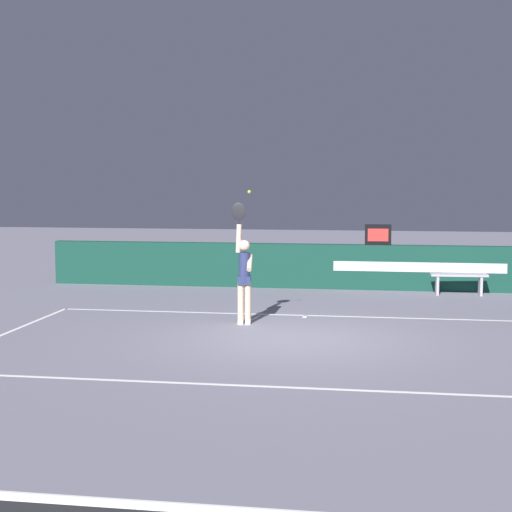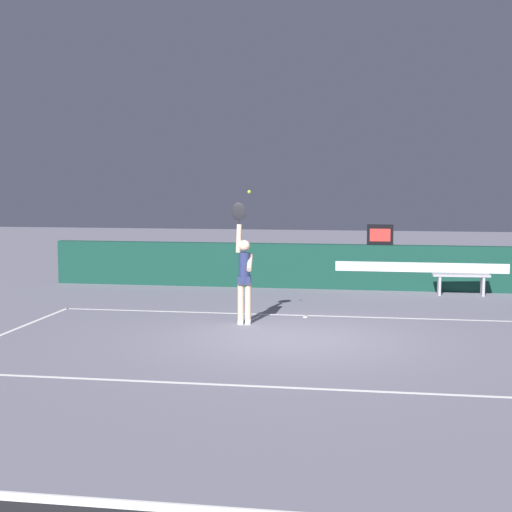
{
  "view_description": "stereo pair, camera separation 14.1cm",
  "coord_description": "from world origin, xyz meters",
  "px_view_note": "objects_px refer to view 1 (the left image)",
  "views": [
    {
      "loc": [
        1.42,
        -13.31,
        2.78
      ],
      "look_at": [
        -0.84,
        1.12,
        1.35
      ],
      "focal_mm": 54.04,
      "sensor_mm": 36.0,
      "label": 1
    },
    {
      "loc": [
        1.56,
        -13.29,
        2.78
      ],
      "look_at": [
        -0.84,
        1.12,
        1.35
      ],
      "focal_mm": 54.04,
      "sensor_mm": 36.0,
      "label": 2
    }
  ],
  "objects_px": {
    "courtside_bench_near": "(459,279)",
    "tennis_ball": "(249,192)",
    "tennis_player": "(244,274)",
    "speed_display": "(378,235)"
  },
  "relations": [
    {
      "from": "tennis_player",
      "to": "courtside_bench_near",
      "type": "height_order",
      "value": "tennis_player"
    },
    {
      "from": "tennis_player",
      "to": "tennis_ball",
      "type": "relative_size",
      "value": 36.07
    },
    {
      "from": "courtside_bench_near",
      "to": "tennis_ball",
      "type": "bearing_deg",
      "value": -132.26
    },
    {
      "from": "speed_display",
      "to": "courtside_bench_near",
      "type": "distance_m",
      "value": 2.3
    },
    {
      "from": "speed_display",
      "to": "tennis_player",
      "type": "bearing_deg",
      "value": -116.48
    },
    {
      "from": "speed_display",
      "to": "tennis_ball",
      "type": "bearing_deg",
      "value": -113.92
    },
    {
      "from": "speed_display",
      "to": "courtside_bench_near",
      "type": "relative_size",
      "value": 0.48
    },
    {
      "from": "tennis_ball",
      "to": "courtside_bench_near",
      "type": "height_order",
      "value": "tennis_ball"
    },
    {
      "from": "courtside_bench_near",
      "to": "speed_display",
      "type": "bearing_deg",
      "value": 162.01
    },
    {
      "from": "tennis_player",
      "to": "courtside_bench_near",
      "type": "relative_size",
      "value": 1.72
    }
  ]
}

